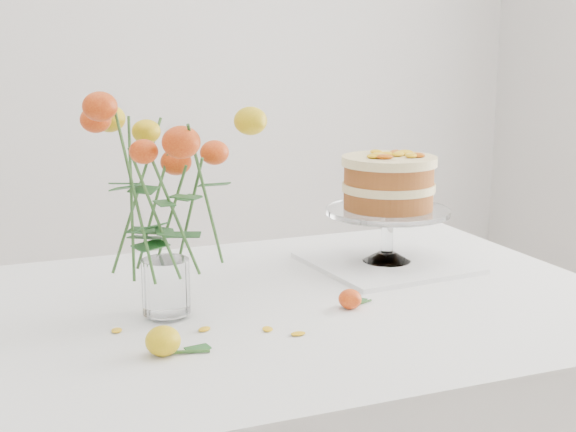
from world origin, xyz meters
The scene contains 10 objects.
table centered at (0.00, 0.00, 0.67)m, with size 1.43×0.93×0.76m.
napkin centered at (0.37, 0.15, 0.76)m, with size 0.31×0.31×0.01m, color white.
cake_stand centered at (0.37, 0.15, 0.93)m, with size 0.27×0.27×0.24m.
rose_vase centered at (-0.16, -0.01, 1.01)m, with size 0.31×0.31×0.43m.
loose_rose_near centered at (-0.21, -0.18, 0.78)m, with size 0.10×0.06×0.05m.
loose_rose_far centered at (0.16, -0.09, 0.77)m, with size 0.08×0.04×0.04m.
stray_petal_a centered at (-0.12, -0.10, 0.76)m, with size 0.03×0.02×0.00m, color yellow.
stray_petal_b centered at (-0.02, -0.14, 0.76)m, with size 0.03×0.02×0.00m, color yellow.
stray_petal_c centered at (0.02, -0.18, 0.76)m, with size 0.03×0.02×0.00m, color yellow.
stray_petal_d centered at (-0.26, -0.05, 0.76)m, with size 0.03×0.02×0.00m, color yellow.
Camera 1 is at (-0.47, -1.35, 1.24)m, focal length 50.00 mm.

